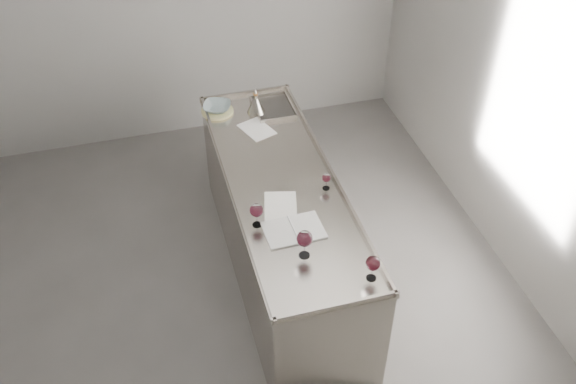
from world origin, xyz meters
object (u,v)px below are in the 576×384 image
object	(u,v)px
ceramic_bowl	(217,107)
wine_funnel	(256,105)
wine_glass_right	(373,264)
wine_glass_middle	(305,239)
counter	(282,228)
wine_glass_small	(326,178)
notebook	(294,230)
wine_glass_left	(257,211)

from	to	relation	value
ceramic_bowl	wine_funnel	distance (m)	0.32
wine_glass_right	ceramic_bowl	world-z (taller)	wine_glass_right
wine_glass_middle	ceramic_bowl	world-z (taller)	wine_glass_middle
ceramic_bowl	wine_funnel	world-z (taller)	wine_funnel
wine_glass_right	wine_funnel	distance (m)	1.95
counter	wine_glass_middle	distance (m)	0.96
wine_glass_middle	wine_glass_small	distance (m)	0.67
wine_glass_right	notebook	xyz separation A→B (m)	(-0.33, 0.52, -0.12)
wine_glass_right	ceramic_bowl	distance (m)	2.09
wine_glass_left	notebook	size ratio (longest dim) A/B	0.45
wine_glass_left	wine_glass_small	xyz separation A→B (m)	(0.55, 0.23, -0.03)
counter	wine_glass_left	bearing A→B (deg)	-124.81
counter	wine_glass_small	distance (m)	0.64
wine_glass_middle	notebook	size ratio (longest dim) A/B	0.51
wine_glass_right	wine_funnel	bearing A→B (deg)	97.25
wine_glass_left	wine_glass_right	bearing A→B (deg)	-49.15
counter	wine_glass_middle	world-z (taller)	wine_glass_middle
wine_glass_left	counter	bearing A→B (deg)	55.19
notebook	counter	bearing A→B (deg)	81.63
wine_glass_right	notebook	bearing A→B (deg)	122.75
wine_glass_middle	wine_glass_small	world-z (taller)	wine_glass_middle
wine_glass_left	wine_glass_middle	size ratio (longest dim) A/B	0.88
wine_glass_right	wine_glass_small	distance (m)	0.87
wine_glass_middle	notebook	xyz separation A→B (m)	(-0.00, 0.23, -0.13)
counter	wine_glass_left	world-z (taller)	wine_glass_left
counter	ceramic_bowl	xyz separation A→B (m)	(-0.28, 0.99, 0.52)
wine_glass_middle	notebook	distance (m)	0.27
wine_glass_right	wine_glass_middle	bearing A→B (deg)	139.01
counter	notebook	size ratio (longest dim) A/B	6.23
wine_glass_small	counter	bearing A→B (deg)	149.12
counter	wine_funnel	distance (m)	1.05
wine_glass_left	wine_glass_small	size ratio (longest dim) A/B	1.36
counter	wine_glass_small	size ratio (longest dim) A/B	18.95
counter	ceramic_bowl	size ratio (longest dim) A/B	10.91
wine_glass_right	ceramic_bowl	xyz separation A→B (m)	(-0.55, 2.02, -0.08)
wine_glass_middle	counter	bearing A→B (deg)	85.59
ceramic_bowl	notebook	bearing A→B (deg)	-81.80
wine_glass_left	wine_funnel	bearing A→B (deg)	76.83
wine_glass_small	wine_funnel	distance (m)	1.10
counter	wine_glass_small	world-z (taller)	wine_glass_small
counter	notebook	world-z (taller)	counter
wine_glass_left	wine_glass_middle	xyz separation A→B (m)	(0.22, -0.35, 0.02)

